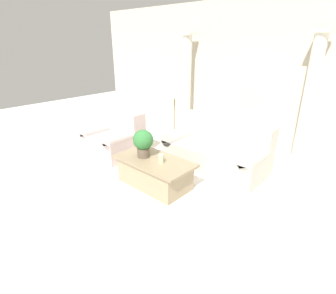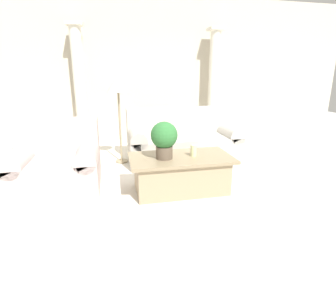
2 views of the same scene
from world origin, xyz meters
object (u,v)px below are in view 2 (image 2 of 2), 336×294
at_px(sofa_long, 182,139).
at_px(floor_lamp, 118,89).
at_px(potted_plant, 164,138).
at_px(coffee_table, 181,173).
at_px(loveseat, 57,162).

height_order(sofa_long, floor_lamp, floor_lamp).
height_order(potted_plant, floor_lamp, floor_lamp).
xyz_separation_m(coffee_table, floor_lamp, (-0.73, 1.35, 1.04)).
bearing_deg(loveseat, potted_plant, -18.06).
xyz_separation_m(sofa_long, floor_lamp, (-1.11, 0.03, 0.91)).
distance_m(sofa_long, floor_lamp, 1.44).
height_order(sofa_long, potted_plant, potted_plant).
bearing_deg(coffee_table, floor_lamp, 118.39).
relative_size(potted_plant, floor_lamp, 0.32).
xyz_separation_m(potted_plant, floor_lamp, (-0.50, 1.38, 0.53)).
bearing_deg(potted_plant, sofa_long, 65.87).
relative_size(sofa_long, loveseat, 1.77).
bearing_deg(floor_lamp, loveseat, -133.79).
relative_size(loveseat, coffee_table, 0.82).
bearing_deg(potted_plant, coffee_table, 7.17).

